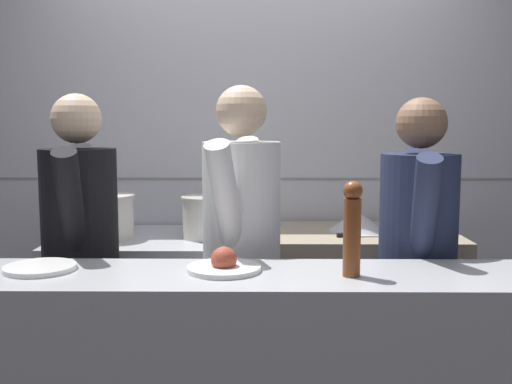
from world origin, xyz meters
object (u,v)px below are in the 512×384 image
(stock_pot, at_px, (106,215))
(plated_dish_main, at_px, (40,268))
(sauce_pot, at_px, (204,216))
(chef_sous, at_px, (242,255))
(chef_head_cook, at_px, (81,258))
(mixing_bowl_steel, at_px, (357,221))
(chefs_knife, at_px, (366,235))
(pepper_mill, at_px, (352,227))
(oven_range, at_px, (157,318))
(chef_line, at_px, (417,266))
(plated_dish_appetiser, at_px, (224,265))

(stock_pot, relative_size, plated_dish_main, 1.16)
(sauce_pot, height_order, chef_sous, chef_sous)
(chef_head_cook, bearing_deg, mixing_bowl_steel, 16.47)
(chefs_knife, xyz_separation_m, chef_head_cook, (-1.30, -0.41, -0.03))
(chef_sous, bearing_deg, chef_head_cook, -165.41)
(pepper_mill, xyz_separation_m, chef_sous, (-0.39, 0.52, -0.22))
(sauce_pot, bearing_deg, pepper_mill, -59.84)
(sauce_pot, relative_size, pepper_mill, 0.72)
(oven_range, relative_size, chef_line, 0.65)
(sauce_pot, height_order, chef_line, chef_line)
(stock_pot, bearing_deg, chef_sous, -35.19)
(pepper_mill, height_order, chef_sous, chef_sous)
(plated_dish_main, bearing_deg, chefs_knife, 33.49)
(plated_dish_main, distance_m, plated_dish_appetiser, 0.66)
(stock_pot, relative_size, plated_dish_appetiser, 1.12)
(plated_dish_appetiser, relative_size, chef_head_cook, 0.17)
(plated_dish_main, relative_size, chef_head_cook, 0.16)
(oven_range, xyz_separation_m, stock_pot, (-0.24, -0.05, 0.56))
(sauce_pot, distance_m, mixing_bowl_steel, 0.80)
(chef_head_cook, bearing_deg, chefs_knife, 9.42)
(plated_dish_appetiser, distance_m, chef_sous, 0.46)
(chef_line, bearing_deg, oven_range, 161.19)
(oven_range, distance_m, pepper_mill, 1.54)
(plated_dish_main, bearing_deg, stock_pot, 90.61)
(stock_pot, relative_size, pepper_mill, 0.90)
(plated_dish_main, distance_m, chef_line, 1.49)
(chef_sous, bearing_deg, mixing_bowl_steel, 60.63)
(chefs_knife, bearing_deg, pepper_mill, -102.72)
(stock_pot, bearing_deg, chef_head_cook, -88.17)
(stock_pot, bearing_deg, plated_dish_appetiser, -55.20)
(chef_line, bearing_deg, mixing_bowl_steel, 111.08)
(chef_line, bearing_deg, plated_dish_main, -156.68)
(plated_dish_main, bearing_deg, pepper_mill, -3.72)
(chef_head_cook, bearing_deg, chef_sous, -8.73)
(plated_dish_appetiser, height_order, chef_line, chef_line)
(chef_head_cook, xyz_separation_m, chef_line, (1.44, -0.08, -0.01))
(mixing_bowl_steel, xyz_separation_m, chef_line, (0.15, -0.66, -0.08))
(chef_sous, bearing_deg, plated_dish_main, -131.99)
(chefs_knife, xyz_separation_m, chef_sous, (-0.60, -0.42, -0.01))
(sauce_pot, height_order, chefs_knife, sauce_pot)
(chef_sous, bearing_deg, stock_pot, 160.25)
(mixing_bowl_steel, height_order, chef_sous, chef_sous)
(oven_range, xyz_separation_m, chefs_knife, (1.07, -0.14, 0.47))
(oven_range, bearing_deg, sauce_pot, -8.30)
(oven_range, height_order, chef_line, chef_line)
(stock_pot, relative_size, chefs_knife, 0.82)
(chef_head_cook, bearing_deg, oven_range, 59.32)
(sauce_pot, height_order, mixing_bowl_steel, sauce_pot)
(chef_line, bearing_deg, chefs_knife, 113.74)
(chefs_knife, height_order, chef_head_cook, chef_head_cook)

